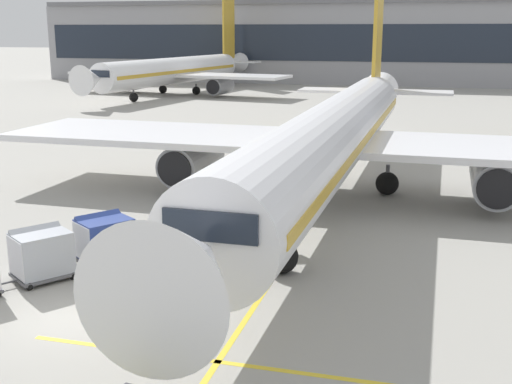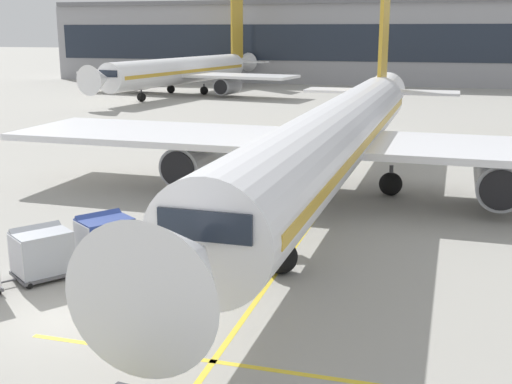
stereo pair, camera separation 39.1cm
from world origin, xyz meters
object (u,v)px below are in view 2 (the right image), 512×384
ground_crew_marshaller (133,241)px  distant_airplane (184,71)px  ground_crew_by_loader (176,236)px  safety_cone_engine_keepout (228,194)px  baggage_cart_lead (105,237)px  ground_crew_by_carts (169,243)px  belt_loader (195,227)px  ground_crew_wingwalker (204,230)px  baggage_cart_second (41,252)px  parked_airplane (340,134)px

ground_crew_marshaller → distant_airplane: size_ratio=0.04×
ground_crew_by_loader → safety_cone_engine_keepout: 9.82m
baggage_cart_lead → ground_crew_marshaller: baggage_cart_lead is taller
ground_crew_by_carts → distant_airplane: bearing=111.7°
belt_loader → ground_crew_by_carts: belt_loader is taller
belt_loader → distant_airplane: distant_airplane is taller
baggage_cart_lead → safety_cone_engine_keepout: bearing=81.9°
ground_crew_wingwalker → baggage_cart_second: bearing=-139.1°
ground_crew_marshaller → distant_airplane: distant_airplane is taller
baggage_cart_lead → ground_crew_by_loader: 2.78m
ground_crew_by_carts → ground_crew_marshaller: size_ratio=1.00×
belt_loader → safety_cone_engine_keepout: 8.15m
ground_crew_by_loader → safety_cone_engine_keepout: bearing=96.5°
ground_crew_by_loader → ground_crew_by_carts: 0.81m
baggage_cart_lead → parked_airplane: bearing=61.3°
ground_crew_marshaller → baggage_cart_lead: bearing=175.3°
ground_crew_by_loader → distant_airplane: 69.22m
baggage_cart_lead → ground_crew_by_loader: (2.63, 0.91, -0.00)m
parked_airplane → distant_airplane: parked_airplane is taller
parked_airplane → baggage_cart_second: 17.52m
safety_cone_engine_keepout → distant_airplane: bearing=114.4°
ground_crew_marshaller → distant_airplane: 69.68m
parked_airplane → baggage_cart_lead: size_ratio=17.62×
belt_loader → ground_crew_by_loader: (-0.10, -1.69, 0.09)m
baggage_cart_lead → safety_cone_engine_keepout: baggage_cart_lead is taller
baggage_cart_lead → distant_airplane: 69.14m
distant_airplane → ground_crew_marshaller: bearing=-69.4°
belt_loader → baggage_cart_lead: bearing=-136.3°
belt_loader → safety_cone_engine_keepout: belt_loader is taller
baggage_cart_lead → ground_crew_marshaller: bearing=-4.7°
belt_loader → ground_crew_marshaller: belt_loader is taller
distant_airplane → ground_crew_by_loader: bearing=-68.1°
baggage_cart_lead → ground_crew_by_carts: 2.67m
ground_crew_wingwalker → baggage_cart_lead: bearing=-150.1°
belt_loader → distant_airplane: (-25.91, 62.49, 2.39)m
baggage_cart_second → ground_crew_by_carts: (4.03, 2.28, -0.00)m
ground_crew_by_loader → belt_loader: bearing=86.6°
parked_airplane → ground_crew_wingwalker: 11.87m
baggage_cart_second → ground_crew_wingwalker: size_ratio=1.54×
parked_airplane → ground_crew_wingwalker: (-3.69, -11.01, -2.44)m
baggage_cart_second → ground_crew_by_loader: baggage_cart_second is taller
ground_crew_by_loader → safety_cone_engine_keepout: (-1.11, 9.74, -0.70)m
baggage_cart_lead → safety_cone_engine_keepout: size_ratio=4.36×
ground_crew_wingwalker → safety_cone_engine_keepout: 8.91m
parked_airplane → ground_crew_by_carts: 13.83m
ground_crew_by_loader → ground_crew_marshaller: bearing=-143.0°
ground_crew_wingwalker → ground_crew_marshaller: bearing=-135.8°
ground_crew_by_loader → ground_crew_marshaller: size_ratio=1.00×
ground_crew_by_carts → baggage_cart_lead: bearing=-177.8°
parked_airplane → safety_cone_engine_keepout: (-5.58, -2.33, -3.14)m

